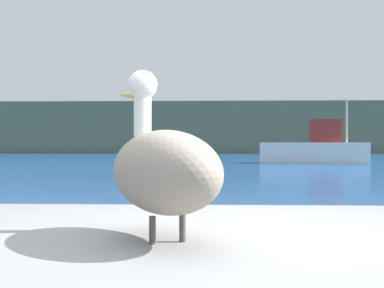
% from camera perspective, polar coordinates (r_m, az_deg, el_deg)
% --- Properties ---
extents(hillside_backdrop, '(140.00, 13.33, 6.12)m').
position_cam_1_polar(hillside_backdrop, '(68.45, 2.47, 1.66)').
color(hillside_backdrop, '#5B664C').
rests_on(hillside_backdrop, ground).
extents(pelican, '(0.76, 1.21, 0.82)m').
position_cam_1_polar(pelican, '(2.47, -3.14, -2.58)').
color(pelican, gray).
rests_on(pelican, pier_dock).
extents(fishing_boat_white, '(6.78, 2.85, 4.01)m').
position_cam_1_polar(fishing_boat_white, '(34.15, 13.09, -0.49)').
color(fishing_boat_white, white).
rests_on(fishing_boat_white, ground).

